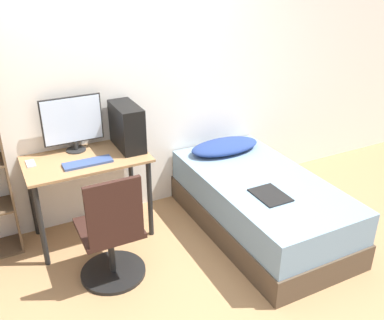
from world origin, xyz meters
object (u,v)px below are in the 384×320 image
Objects in this scene: monitor at (72,122)px; pc_tower at (127,126)px; keyboard at (88,163)px; office_chair at (112,240)px; bed at (260,204)px.

pc_tower is (0.43, -0.14, -0.07)m from monitor.
keyboard is 0.48m from pc_tower.
pc_tower is (0.41, 0.17, 0.18)m from keyboard.
office_chair is 1.84× the size of monitor.
bed is 1.57m from keyboard.
bed is 4.19× the size of pc_tower.
pc_tower is at bearing 23.09° from keyboard.
office_chair reaches higher than bed.
office_chair is 1.02m from pc_tower.
office_chair is 0.52× the size of bed.
office_chair is at bearing -177.87° from bed.
office_chair is 2.37× the size of keyboard.
keyboard is (-0.00, 0.54, 0.41)m from office_chair.
monitor reaches higher than keyboard.
bed is (1.40, 0.05, -0.10)m from office_chair.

